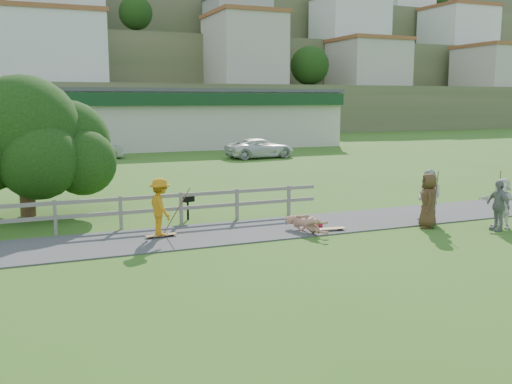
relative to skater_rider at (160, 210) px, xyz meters
The scene contains 21 objects.
ground 3.60m from the skater_rider, 28.06° to the right, with size 260.00×260.00×0.00m, color #38621C.
path 3.20m from the skater_rider, ahead, with size 34.00×3.00×0.04m, color #39393C.
fence 2.27m from the skater_rider, 132.83° to the left, with size 15.05×0.10×1.10m.
strip_mall 34.09m from the skater_rider, 78.00° to the left, with size 32.50×10.75×5.10m.
hillside 90.74m from the skater_rider, 88.03° to the left, with size 220.00×67.00×47.50m.
skater_rider is the anchor object (origin of this frame).
skater_fallen 4.55m from the skater_rider, 14.27° to the right, with size 1.69×0.40×0.62m, color tan.
spectator_a 9.02m from the skater_rider, ahead, with size 0.89×0.69×1.82m, color #BBBCB7.
spectator_b 10.65m from the skater_rider, 16.87° to the right, with size 0.96×0.40×1.64m, color gray.
spectator_c 8.62m from the skater_rider, 12.76° to the right, with size 0.88×0.57×1.80m, color #4C321E.
spectator_d 11.04m from the skater_rider, 14.53° to the right, with size 1.51×0.48×1.63m, color white.
car_silver 25.01m from the skater_rider, 87.83° to the left, with size 1.48×4.26×1.40m, color gray.
car_white 24.44m from the skater_rider, 60.05° to the left, with size 2.32×5.03×1.40m, color silver.
tree 6.40m from the skater_rider, 125.54° to the left, with size 6.52×6.52×4.14m, color black, non-canonical shape.
bbq 2.79m from the skater_rider, 57.16° to the left, with size 0.39×0.30×0.85m, color black, non-canonical shape.
longboard_rider 0.82m from the skater_rider, ahead, with size 0.93×0.23×0.10m, color olive, non-canonical shape.
longboard_fallen 5.38m from the skater_rider, 13.18° to the right, with size 0.95×0.23×0.11m, color olive, non-canonical shape.
helmet 5.08m from the skater_rider, ahead, with size 0.31×0.31×0.31m, color maroon.
pole_rider 0.72m from the skater_rider, 33.69° to the left, with size 0.03×0.03×1.70m, color brown.
pole_spec_left 8.95m from the skater_rider, 11.62° to the right, with size 0.03×0.03×1.85m, color brown.
pole_spec_right 11.18m from the skater_rider, 12.60° to the right, with size 0.03×0.03×1.82m, color brown.
Camera 1 is at (-6.85, -14.99, 4.14)m, focal length 40.00 mm.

